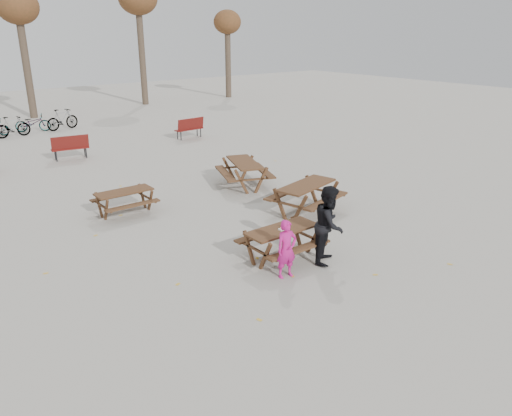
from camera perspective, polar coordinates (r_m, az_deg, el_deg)
ground at (r=12.10m, az=2.93°, el=-5.73°), size 80.00×80.00×0.00m
main_picnic_table at (r=11.86m, az=2.98°, el=-3.18°), size 1.80×1.45×0.78m
food_tray at (r=11.69m, az=3.03°, el=-2.43°), size 0.18×0.11×0.03m
bread_roll at (r=11.68m, az=3.03°, el=-2.24°), size 0.14×0.06×0.05m
soda_bottle at (r=11.73m, az=3.46°, el=-2.07°), size 0.07×0.07×0.17m
child at (r=10.98m, az=3.52°, el=-4.71°), size 0.53×0.39×1.33m
adult at (r=11.70m, az=8.38°, el=-1.87°), size 1.14×1.08×1.86m
picnic_table_east at (r=14.92m, az=5.75°, el=1.10°), size 2.39×2.10×0.89m
picnic_table_north at (r=15.29m, az=-14.75°, el=0.64°), size 1.65×1.33×0.71m
picnic_table_far at (r=17.38m, az=-1.33°, el=3.92°), size 2.27×2.50×0.88m
park_bench_row at (r=22.37m, az=-21.60°, el=6.36°), size 11.99×1.42×1.03m
bicycle_row at (r=28.71m, az=-26.87°, el=8.29°), size 8.24×1.92×1.12m
tree_row at (r=34.33m, az=-26.00°, el=19.67°), size 32.17×3.52×8.26m
fallen_leaves at (r=14.18m, az=-2.14°, el=-1.73°), size 11.00×11.00×0.01m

